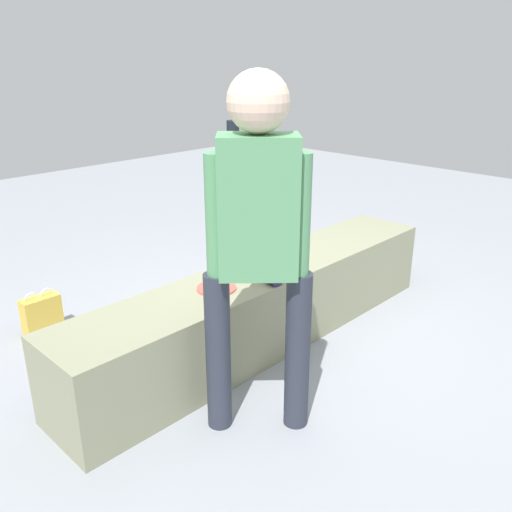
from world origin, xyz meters
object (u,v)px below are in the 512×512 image
at_px(gift_bag, 42,315).
at_px(child_seated, 257,240).
at_px(party_cup_red, 281,259).
at_px(cake_plate, 216,286).
at_px(water_bottle_near_gift, 230,278).
at_px(cake_box_white, 159,306).
at_px(handbag_black_leather, 186,322).
at_px(adult_standing, 258,230).

bearing_deg(gift_bag, child_seated, -52.26).
bearing_deg(party_cup_red, cake_plate, -150.76).
height_order(gift_bag, water_bottle_near_gift, gift_bag).
bearing_deg(cake_plate, gift_bag, 115.80).
bearing_deg(gift_bag, cake_plate, -64.20).
bearing_deg(cake_box_white, child_seated, -78.78).
bearing_deg(handbag_black_leather, party_cup_red, 16.76).
relative_size(adult_standing, cake_box_white, 5.45).
bearing_deg(handbag_black_leather, gift_bag, 131.86).
distance_m(party_cup_red, handbag_black_leather, 1.46).
bearing_deg(cake_plate, handbag_black_leather, 77.51).
distance_m(child_seated, adult_standing, 0.81).
distance_m(water_bottle_near_gift, cake_box_white, 0.66).
relative_size(water_bottle_near_gift, handbag_black_leather, 0.57).
bearing_deg(adult_standing, handbag_black_leather, 72.11).
distance_m(adult_standing, party_cup_red, 2.38).
distance_m(cake_plate, party_cup_red, 1.77).
distance_m(gift_bag, cake_box_white, 0.77).
relative_size(adult_standing, cake_plate, 7.47).
relative_size(adult_standing, gift_bag, 5.39).
height_order(child_seated, handbag_black_leather, child_seated).
distance_m(child_seated, party_cup_red, 1.57).
bearing_deg(water_bottle_near_gift, party_cup_red, 4.75).
relative_size(party_cup_red, handbag_black_leather, 0.28).
bearing_deg(cake_box_white, handbag_black_leather, -100.24).
distance_m(water_bottle_near_gift, handbag_black_leather, 0.81).
relative_size(cake_box_white, handbag_black_leather, 0.96).
xyz_separation_m(gift_bag, handbag_black_leather, (0.63, -0.70, -0.03)).
distance_m(adult_standing, gift_bag, 1.89).
relative_size(child_seated, cake_box_white, 1.57).
bearing_deg(party_cup_red, child_seated, -144.31).
distance_m(party_cup_red, cake_box_white, 1.32).
relative_size(child_seated, cake_plate, 2.16).
bearing_deg(child_seated, cake_plate, 179.66).
bearing_deg(water_bottle_near_gift, child_seated, -122.38).
height_order(child_seated, gift_bag, child_seated).
height_order(child_seated, party_cup_red, child_seated).
xyz_separation_m(child_seated, cake_box_white, (-0.16, 0.81, -0.65)).
bearing_deg(party_cup_red, water_bottle_near_gift, -175.25).
height_order(child_seated, adult_standing, adult_standing).
xyz_separation_m(cake_plate, handbag_black_leather, (0.09, 0.41, -0.41)).
height_order(gift_bag, handbag_black_leather, handbag_black_leather).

